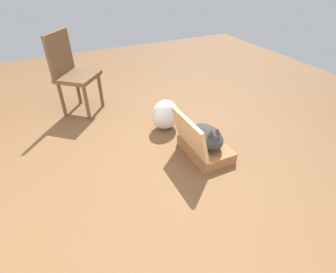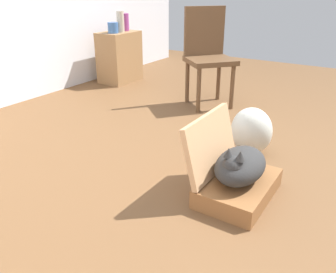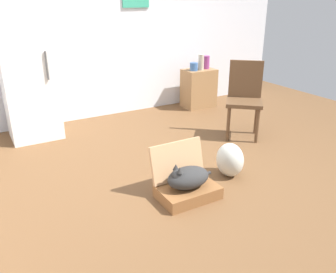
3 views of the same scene
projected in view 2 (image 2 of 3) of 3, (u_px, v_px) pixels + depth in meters
ground_plane at (185, 155)px, 2.70m from camera, size 7.68×7.68×0.00m
suitcase_base at (238, 188)px, 2.15m from camera, size 0.56×0.38×0.12m
suitcase_lid at (211, 144)px, 2.15m from camera, size 0.56×0.13×0.37m
cat at (240, 165)px, 2.08m from camera, size 0.50×0.28×0.25m
plastic_bag_white at (251, 131)px, 2.67m from camera, size 0.27×0.32×0.36m
side_table at (120, 57)px, 4.60m from camera, size 0.53×0.36×0.64m
vase_tall at (113, 28)px, 4.33m from camera, size 0.13×0.13×0.13m
vase_short at (125, 22)px, 4.53m from camera, size 0.11×0.11×0.22m
vase_round at (120, 22)px, 4.40m from camera, size 0.09×0.09×0.25m
chair at (208, 53)px, 3.63m from camera, size 0.63×0.63×1.00m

